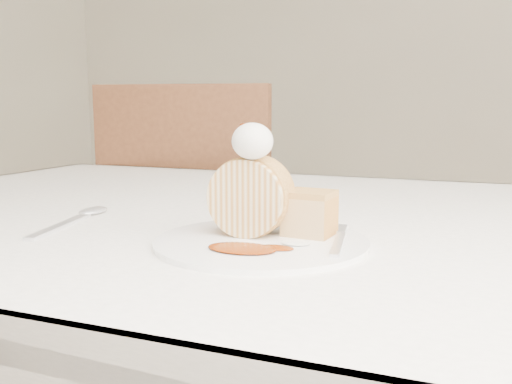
% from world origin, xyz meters
% --- Properties ---
extents(table, '(1.40, 0.90, 0.75)m').
position_xyz_m(table, '(0.00, 0.20, 0.66)').
color(table, white).
rests_on(table, ground).
extents(chair_far, '(0.52, 0.52, 0.95)m').
position_xyz_m(chair_far, '(-0.44, 0.81, 0.54)').
color(chair_far, brown).
rests_on(chair_far, ground).
extents(plate, '(0.25, 0.25, 0.01)m').
position_xyz_m(plate, '(0.06, 0.02, 0.75)').
color(plate, white).
rests_on(plate, table).
extents(roulade_slice, '(0.09, 0.05, 0.09)m').
position_xyz_m(roulade_slice, '(0.03, 0.04, 0.80)').
color(roulade_slice, '#CAB78C').
rests_on(roulade_slice, plate).
extents(cake_chunk, '(0.06, 0.05, 0.04)m').
position_xyz_m(cake_chunk, '(0.10, 0.06, 0.78)').
color(cake_chunk, tan).
rests_on(cake_chunk, plate).
extents(whipped_cream, '(0.05, 0.05, 0.04)m').
position_xyz_m(whipped_cream, '(0.04, 0.02, 0.86)').
color(whipped_cream, silver).
rests_on(whipped_cream, roulade_slice).
extents(caramel_drizzle, '(0.02, 0.02, 0.00)m').
position_xyz_m(caramel_drizzle, '(0.04, 0.03, 0.89)').
color(caramel_drizzle, '#742504').
rests_on(caramel_drizzle, whipped_cream).
extents(caramel_pool, '(0.08, 0.05, 0.00)m').
position_xyz_m(caramel_pool, '(0.05, -0.03, 0.76)').
color(caramel_pool, '#742504').
rests_on(caramel_pool, plate).
extents(fork, '(0.04, 0.14, 0.00)m').
position_xyz_m(fork, '(0.14, 0.02, 0.76)').
color(fork, silver).
rests_on(fork, plate).
extents(spoon, '(0.07, 0.18, 0.00)m').
position_xyz_m(spoon, '(-0.21, 0.00, 0.75)').
color(spoon, silver).
rests_on(spoon, table).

